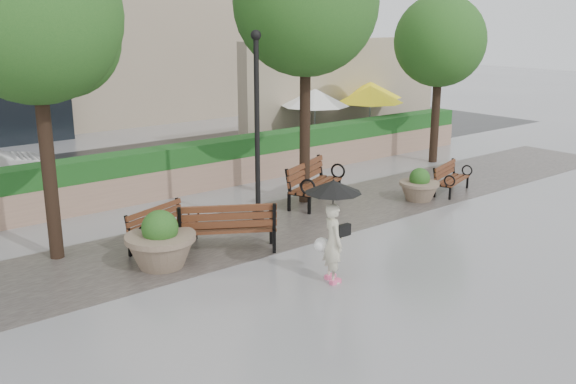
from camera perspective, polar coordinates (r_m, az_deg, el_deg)
ground at (r=12.99m, az=5.20°, el=-6.55°), size 100.00×100.00×0.00m
cobble_strip at (r=15.14m, az=-2.71°, el=-3.25°), size 28.00×3.20×0.01m
hedge_wall at (r=18.23m, az=-10.19°, el=1.88°), size 24.00×0.80×1.35m
cafe_wall at (r=26.00m, az=5.12°, el=9.01°), size 10.00×0.60×4.00m
cafe_hedge at (r=24.34m, az=7.78°, el=4.82°), size 8.00×0.50×0.90m
asphalt_street at (r=21.89m, az=-15.20°, el=2.04°), size 40.00×7.00×0.00m
bench_1 at (r=14.08m, az=-11.01°, el=-3.88°), size 1.75×1.16×0.88m
bench_2 at (r=13.67m, az=-5.43°, el=-3.96°), size 2.16×1.74×1.10m
bench_3 at (r=17.09m, az=2.40°, el=0.05°), size 2.19×1.58×1.10m
bench_4 at (r=18.69m, az=14.32°, el=0.65°), size 1.65×1.05×0.83m
planter_left at (r=12.97m, az=-11.24°, el=-4.65°), size 1.40×1.40×1.17m
planter_right at (r=17.70m, az=11.58°, el=0.37°), size 1.07×1.07×0.90m
lamppost at (r=15.00m, az=-2.75°, el=4.52°), size 0.28×0.28×4.55m
tree_0 at (r=13.46m, az=-21.13°, el=13.87°), size 3.45×3.35×6.52m
tree_1 at (r=16.80m, az=1.82°, el=15.99°), size 3.71×3.66×6.99m
tree_2 at (r=22.34m, az=13.43°, el=12.67°), size 3.16×3.01×5.57m
patio_umb_white at (r=23.45m, az=2.42°, el=8.35°), size 2.50×2.50×2.30m
patio_umb_yellow_a at (r=24.61m, az=7.34°, el=8.57°), size 2.50×2.50×2.30m
patio_umb_yellow_b at (r=26.22m, az=7.35°, el=8.98°), size 2.50×2.50×2.30m
pedestrian at (r=11.87m, az=4.02°, el=-2.57°), size 1.06×1.06×1.94m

